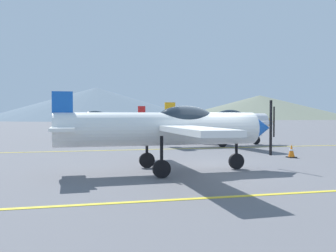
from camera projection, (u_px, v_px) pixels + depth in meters
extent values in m
plane|color=slate|center=(213.00, 170.00, 12.69)|extent=(400.00, 400.00, 0.00)
cube|color=yellow|center=(273.00, 194.00, 8.75)|extent=(80.00, 0.16, 0.01)
cube|color=yellow|center=(164.00, 149.00, 20.15)|extent=(80.00, 0.16, 0.01)
cylinder|color=white|center=(159.00, 129.00, 12.07)|extent=(6.74, 1.27, 1.09)
cone|color=blue|center=(261.00, 128.00, 13.02)|extent=(0.72, 0.94, 0.92)
cube|color=black|center=(271.00, 128.00, 13.13)|extent=(0.04, 0.12, 1.98)
ellipsoid|color=#1E2833|center=(185.00, 119.00, 12.29)|extent=(2.00, 0.94, 0.89)
cube|color=white|center=(171.00, 127.00, 12.17)|extent=(1.33, 8.72, 0.16)
cube|color=white|center=(63.00, 128.00, 11.27)|extent=(0.76, 2.59, 0.10)
cube|color=blue|center=(62.00, 111.00, 11.26)|extent=(0.63, 0.14, 1.19)
cylinder|color=black|center=(236.00, 147.00, 12.80)|extent=(0.10, 0.10, 0.99)
cylinder|color=black|center=(236.00, 161.00, 12.82)|extent=(0.56, 0.13, 0.55)
cylinder|color=black|center=(162.00, 152.00, 10.99)|extent=(0.10, 0.10, 0.99)
cylinder|color=black|center=(162.00, 169.00, 11.00)|extent=(0.56, 0.13, 0.55)
cylinder|color=black|center=(147.00, 146.00, 13.08)|extent=(0.10, 0.10, 0.99)
cylinder|color=black|center=(147.00, 160.00, 13.10)|extent=(0.56, 0.13, 0.55)
cylinder|color=silver|center=(217.00, 122.00, 22.44)|extent=(6.79, 1.76, 1.09)
cone|color=#F2A519|center=(269.00, 122.00, 23.66)|extent=(0.78, 0.99, 0.92)
cube|color=black|center=(274.00, 122.00, 23.79)|extent=(0.05, 0.12, 1.98)
ellipsoid|color=#1E2833|center=(230.00, 117.00, 22.73)|extent=(2.06, 1.08, 0.89)
cube|color=silver|center=(223.00, 121.00, 22.57)|extent=(1.96, 8.76, 0.16)
cube|color=silver|center=(170.00, 122.00, 21.43)|extent=(0.95, 2.62, 0.10)
cube|color=#F2A519|center=(170.00, 112.00, 21.42)|extent=(0.63, 0.18, 1.19)
cylinder|color=black|center=(256.00, 132.00, 23.38)|extent=(0.10, 0.10, 0.99)
cylinder|color=black|center=(256.00, 140.00, 23.39)|extent=(0.56, 0.17, 0.55)
cylinder|color=black|center=(223.00, 134.00, 21.37)|extent=(0.10, 0.10, 0.99)
cylinder|color=black|center=(222.00, 142.00, 21.39)|extent=(0.56, 0.17, 0.55)
cylinder|color=black|center=(207.00, 132.00, 23.42)|extent=(0.10, 0.10, 0.99)
cylinder|color=black|center=(206.00, 140.00, 23.44)|extent=(0.56, 0.17, 0.55)
cylinder|color=silver|center=(106.00, 120.00, 29.91)|extent=(6.80, 1.94, 1.09)
cone|color=red|center=(58.00, 121.00, 28.59)|extent=(0.80, 1.00, 0.92)
cube|color=black|center=(53.00, 121.00, 28.45)|extent=(0.05, 0.12, 1.98)
ellipsoid|color=#1E2833|center=(95.00, 116.00, 29.58)|extent=(2.07, 1.13, 0.89)
cube|color=silver|center=(101.00, 120.00, 29.77)|extent=(2.19, 8.76, 0.16)
cube|color=silver|center=(142.00, 120.00, 30.99)|extent=(1.02, 2.63, 0.10)
cube|color=red|center=(142.00, 113.00, 30.97)|extent=(0.63, 0.20, 1.19)
cylinder|color=black|center=(71.00, 129.00, 28.95)|extent=(0.10, 0.10, 0.99)
cylinder|color=black|center=(71.00, 135.00, 28.96)|extent=(0.56, 0.19, 0.55)
cylinder|color=black|center=(105.00, 128.00, 31.01)|extent=(0.10, 0.10, 0.99)
cylinder|color=black|center=(105.00, 134.00, 31.03)|extent=(0.56, 0.19, 0.55)
cylinder|color=black|center=(111.00, 129.00, 28.98)|extent=(0.10, 0.10, 0.99)
cylinder|color=black|center=(111.00, 135.00, 29.00)|extent=(0.56, 0.19, 0.55)
cube|color=white|center=(231.00, 127.00, 35.25)|extent=(4.48, 4.10, 0.75)
cube|color=black|center=(230.00, 120.00, 35.29)|extent=(2.87, 2.74, 0.55)
cylinder|color=black|center=(244.00, 132.00, 33.84)|extent=(0.64, 0.57, 0.64)
cylinder|color=black|center=(248.00, 131.00, 35.46)|extent=(0.64, 0.57, 0.64)
cylinder|color=black|center=(214.00, 131.00, 35.05)|extent=(0.64, 0.57, 0.64)
cylinder|color=black|center=(220.00, 130.00, 36.68)|extent=(0.64, 0.57, 0.64)
cube|color=black|center=(291.00, 157.00, 16.24)|extent=(0.36, 0.36, 0.04)
cone|color=orange|center=(291.00, 151.00, 16.24)|extent=(0.29, 0.29, 0.55)
cylinder|color=white|center=(291.00, 150.00, 16.23)|extent=(0.20, 0.20, 0.08)
cone|color=slate|center=(96.00, 104.00, 135.38)|extent=(80.17, 80.17, 11.81)
cone|color=slate|center=(260.00, 107.00, 164.04)|extent=(80.49, 80.49, 10.43)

